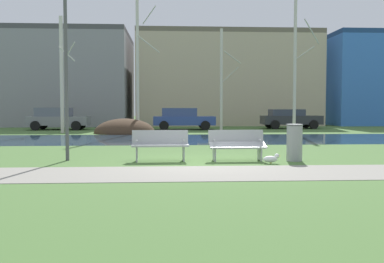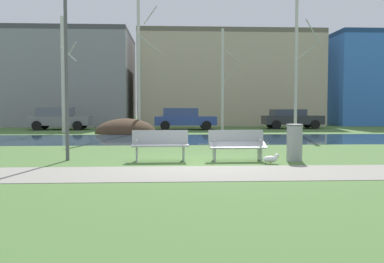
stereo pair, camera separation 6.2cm
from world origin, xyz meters
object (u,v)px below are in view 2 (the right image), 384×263
object	(u,v)px
trash_bin	(294,142)
parked_van_nearest_grey	(59,118)
parked_sedan_second_blue	(184,118)
streetlamp	(66,29)
bench_right	(237,144)
parked_hatch_third_dark	(291,118)
bench_left	(160,144)
seagull	(271,159)

from	to	relation	value
trash_bin	parked_van_nearest_grey	bearing A→B (deg)	121.71
parked_sedan_second_blue	streetlamp	bearing A→B (deg)	-102.70
parked_van_nearest_grey	parked_sedan_second_blue	size ratio (longest dim) A/B	0.96
trash_bin	parked_van_nearest_grey	distance (m)	21.28
bench_right	parked_hatch_third_dark	xyz separation A→B (m)	(6.95, 18.64, 0.28)
streetlamp	parked_van_nearest_grey	size ratio (longest dim) A/B	1.38
bench_left	parked_van_nearest_grey	xyz separation A→B (m)	(-7.39, 17.93, 0.32)
trash_bin	parked_van_nearest_grey	world-z (taller)	parked_van_nearest_grey
bench_left	bench_right	xyz separation A→B (m)	(2.19, 0.00, 0.00)
bench_right	trash_bin	world-z (taller)	trash_bin
seagull	parked_hatch_third_dark	world-z (taller)	parked_hatch_third_dark
parked_van_nearest_grey	parked_hatch_third_dark	world-z (taller)	parked_van_nearest_grey
bench_left	trash_bin	distance (m)	3.80
parked_van_nearest_grey	parked_hatch_third_dark	distance (m)	16.54
bench_left	seagull	world-z (taller)	bench_left
bench_right	seagull	xyz separation A→B (m)	(0.81, -0.74, -0.34)
bench_right	parked_van_nearest_grey	xyz separation A→B (m)	(-9.57, 17.93, 0.32)
trash_bin	streetlamp	size ratio (longest dim) A/B	0.19
bench_left	bench_right	bearing A→B (deg)	0.00
bench_left	parked_van_nearest_grey	world-z (taller)	parked_van_nearest_grey
streetlamp	trash_bin	bearing A→B (deg)	-4.07
trash_bin	streetlamp	world-z (taller)	streetlamp
parked_van_nearest_grey	parked_hatch_third_dark	size ratio (longest dim) A/B	0.96
seagull	parked_sedan_second_blue	xyz separation A→B (m)	(-1.74, 18.39, 0.65)
bench_left	bench_right	world-z (taller)	same
parked_sedan_second_blue	parked_hatch_third_dark	distance (m)	7.94
trash_bin	parked_hatch_third_dark	size ratio (longest dim) A/B	0.24
parked_sedan_second_blue	seagull	bearing A→B (deg)	-84.60
bench_right	parked_sedan_second_blue	xyz separation A→B (m)	(-0.93, 17.65, 0.31)
bench_right	trash_bin	size ratio (longest dim) A/B	1.55
seagull	streetlamp	bearing A→B (deg)	169.78
trash_bin	streetlamp	xyz separation A→B (m)	(-6.45, 0.46, 3.19)
streetlamp	parked_hatch_third_dark	size ratio (longest dim) A/B	1.32
bench_right	seagull	bearing A→B (deg)	-42.11
bench_left	streetlamp	xyz separation A→B (m)	(-2.65, 0.28, 3.26)
trash_bin	parked_van_nearest_grey	size ratio (longest dim) A/B	0.26
parked_sedan_second_blue	parked_hatch_third_dark	size ratio (longest dim) A/B	1.00
bench_left	parked_sedan_second_blue	world-z (taller)	parked_sedan_second_blue
trash_bin	parked_sedan_second_blue	world-z (taller)	parked_sedan_second_blue
bench_left	parked_hatch_third_dark	distance (m)	20.77
seagull	parked_van_nearest_grey	size ratio (longest dim) A/B	0.12
bench_left	streetlamp	distance (m)	4.21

